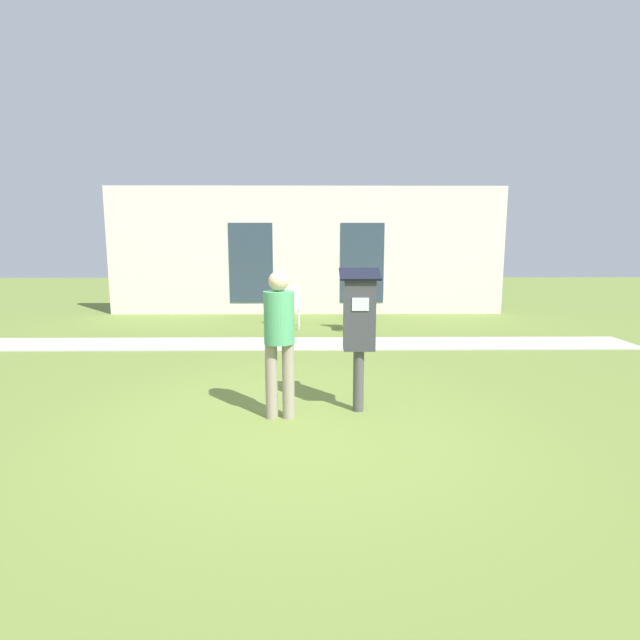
# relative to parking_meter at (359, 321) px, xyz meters

# --- Properties ---
(ground_plane) EXTENTS (40.00, 40.00, 0.00)m
(ground_plane) POSITION_rel_parking_meter_xyz_m (-0.68, -0.47, -1.02)
(ground_plane) COLOR olive
(sidewalk) EXTENTS (12.00, 1.10, 0.02)m
(sidewalk) POSITION_rel_parking_meter_xyz_m (-0.68, 3.58, -1.01)
(sidewalk) COLOR #B7B2A8
(sidewalk) RESTS_ON ground
(building_facade) EXTENTS (10.00, 0.26, 3.20)m
(building_facade) POSITION_rel_parking_meter_xyz_m (-0.68, 7.39, 0.58)
(building_facade) COLOR silver
(building_facade) RESTS_ON ground
(parking_meter) EXTENTS (0.44, 0.31, 1.59)m
(parking_meter) POSITION_rel_parking_meter_xyz_m (0.00, 0.00, 0.00)
(parking_meter) COLOR #4C4C4C
(parking_meter) RESTS_ON ground
(person_standing) EXTENTS (0.32, 0.32, 1.58)m
(person_standing) POSITION_rel_parking_meter_xyz_m (-0.86, -0.21, -0.09)
(person_standing) COLOR gray
(person_standing) RESTS_ON ground
(outdoor_chair_left) EXTENTS (0.44, 0.44, 0.90)m
(outdoor_chair_left) POSITION_rel_parking_meter_xyz_m (-1.01, 5.36, -0.49)
(outdoor_chair_left) COLOR silver
(outdoor_chair_left) RESTS_ON ground
(outdoor_chair_middle) EXTENTS (0.44, 0.44, 0.90)m
(outdoor_chair_middle) POSITION_rel_parking_meter_xyz_m (0.37, 4.97, -0.49)
(outdoor_chair_middle) COLOR silver
(outdoor_chair_middle) RESTS_ON ground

